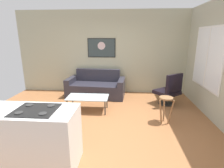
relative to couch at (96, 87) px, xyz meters
name	(u,v)px	position (x,y,z in m)	size (l,w,h in m)	color
ground	(101,124)	(0.42, -1.92, -0.31)	(6.40, 6.40, 0.04)	#975F38
back_wall	(110,53)	(0.42, 0.50, 1.11)	(6.40, 0.05, 2.80)	#ACAC90
right_wall	(222,62)	(3.05, -1.62, 1.11)	(0.05, 6.40, 2.80)	#AAAB93
couch	(96,87)	(0.00, 0.00, 0.00)	(1.94, 1.01, 0.86)	#2B2A35
coffee_table	(88,98)	(-0.03, -1.25, 0.08)	(1.09, 0.57, 0.40)	silver
armchair	(169,90)	(2.23, -0.67, 0.16)	(0.84, 0.84, 0.95)	black
bar_stool	(166,104)	(1.88, -1.81, 0.19)	(0.35, 0.34, 0.63)	olive
kitchen_counter	(19,137)	(-0.65, -3.34, 0.17)	(1.79, 0.66, 0.95)	white
wall_painting	(101,48)	(0.14, 0.46, 1.28)	(0.95, 0.03, 0.64)	black
window	(208,58)	(3.01, -1.02, 1.14)	(0.03, 1.54, 1.55)	silver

